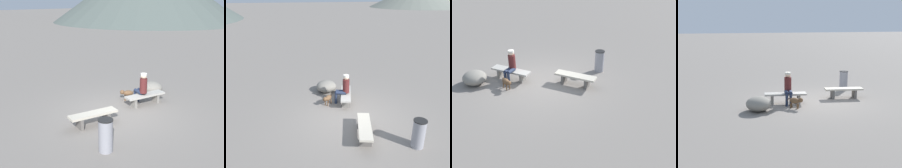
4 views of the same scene
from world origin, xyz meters
TOP-DOWN VIEW (x-y plane):
  - ground at (0.00, 0.00)m, footprint 210.00×210.00m
  - bench_left at (-1.29, -0.08)m, footprint 1.70×0.80m
  - bench_right at (1.39, -0.08)m, footprint 1.74×0.79m
  - seated_person at (1.32, 0.04)m, footprint 0.40×0.63m
  - dog at (1.26, 0.76)m, footprint 0.52×0.48m
  - trash_bin at (-2.11, -1.54)m, footprint 0.41×0.41m
  - boulder at (2.67, 0.60)m, footprint 1.15×1.16m

SIDE VIEW (x-z plane):
  - ground at x=0.00m, z-range -0.06..0.00m
  - boulder at x=2.67m, z-range 0.00..0.54m
  - dog at x=1.26m, z-range 0.08..0.52m
  - bench_right at x=1.39m, z-range 0.11..0.53m
  - bench_left at x=-1.29m, z-range 0.10..0.54m
  - trash_bin at x=-2.11m, z-range 0.00..0.94m
  - seated_person at x=1.32m, z-range 0.09..1.39m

